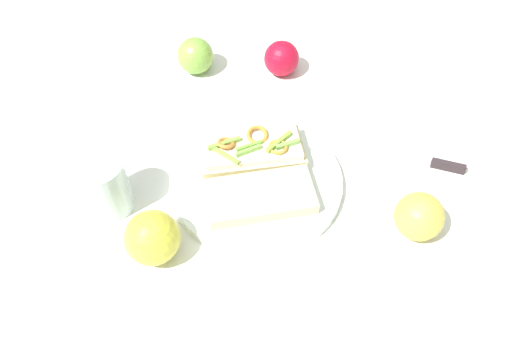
{
  "coord_description": "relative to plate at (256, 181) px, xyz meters",
  "views": [
    {
      "loc": [
        0.36,
        0.38,
        0.68
      ],
      "look_at": [
        0.0,
        0.0,
        0.04
      ],
      "focal_mm": 36.56,
      "sensor_mm": 36.0,
      "label": 1
    }
  ],
  "objects": [
    {
      "name": "bread_slice_side",
      "position": [
        0.03,
        0.04,
        0.02
      ],
      "size": [
        0.19,
        0.16,
        0.02
      ],
      "primitive_type": "cube",
      "rotation": [
        0.0,
        0.0,
        2.57
      ],
      "color": "beige",
      "rests_on": "plate"
    },
    {
      "name": "sandwich",
      "position": [
        -0.03,
        -0.04,
        0.03
      ],
      "size": [
        0.19,
        0.17,
        0.05
      ],
      "rotation": [
        0.0,
        0.0,
        2.54
      ],
      "color": "beige",
      "rests_on": "plate"
    },
    {
      "name": "ground_plane",
      "position": [
        0.0,
        0.0,
        -0.01
      ],
      "size": [
        2.0,
        2.0,
        0.0
      ],
      "primitive_type": "plane",
      "color": "white",
      "rests_on": "ground"
    },
    {
      "name": "apple_3",
      "position": [
        0.2,
        -0.01,
        0.03
      ],
      "size": [
        0.12,
        0.12,
        0.08
      ],
      "primitive_type": "sphere",
      "rotation": [
        0.0,
        0.0,
        0.86
      ],
      "color": "gold",
      "rests_on": "ground_plane"
    },
    {
      "name": "knife",
      "position": [
        -0.25,
        0.19,
        -0.0
      ],
      "size": [
        0.07,
        0.12,
        0.02
      ],
      "rotation": [
        0.0,
        0.0,
        5.22
      ],
      "color": "silver",
      "rests_on": "ground_plane"
    },
    {
      "name": "plate",
      "position": [
        0.0,
        0.0,
        0.0
      ],
      "size": [
        0.28,
        0.28,
        0.02
      ],
      "primitive_type": "cylinder",
      "color": "white",
      "rests_on": "ground_plane"
    },
    {
      "name": "apple_2",
      "position": [
        -0.11,
        0.23,
        0.03
      ],
      "size": [
        0.11,
        0.11,
        0.07
      ],
      "primitive_type": "sphere",
      "rotation": [
        0.0,
        0.0,
        2.38
      ],
      "color": "gold",
      "rests_on": "ground_plane"
    },
    {
      "name": "drinking_glass",
      "position": [
        0.2,
        -0.13,
        0.04
      ],
      "size": [
        0.07,
        0.07,
        0.1
      ],
      "primitive_type": "cylinder",
      "color": "silver",
      "rests_on": "ground_plane"
    },
    {
      "name": "apple_1",
      "position": [
        -0.23,
        -0.17,
        0.03
      ],
      "size": [
        0.09,
        0.09,
        0.07
      ],
      "primitive_type": "sphere",
      "rotation": [
        0.0,
        0.0,
        4.32
      ],
      "color": "#B10D25",
      "rests_on": "ground_plane"
    },
    {
      "name": "apple_0",
      "position": [
        -0.11,
        -0.29,
        0.03
      ],
      "size": [
        0.07,
        0.07,
        0.07
      ],
      "primitive_type": "sphere",
      "rotation": [
        0.0,
        0.0,
        1.55
      ],
      "color": "#76A73D",
      "rests_on": "ground_plane"
    }
  ]
}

